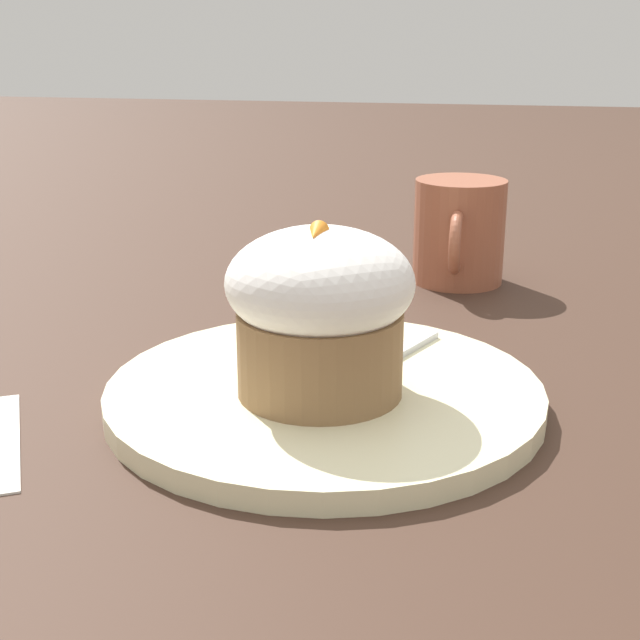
% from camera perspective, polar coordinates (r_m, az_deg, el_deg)
% --- Properties ---
extents(ground_plane, '(4.00, 4.00, 0.00)m').
position_cam_1_polar(ground_plane, '(0.49, 0.28, -5.45)').
color(ground_plane, '#3D281E').
extents(dessert_plate, '(0.24, 0.24, 0.01)m').
position_cam_1_polar(dessert_plate, '(0.49, 0.29, -4.77)').
color(dessert_plate, beige).
rests_on(dessert_plate, ground_plane).
extents(carrot_cake, '(0.10, 0.10, 0.09)m').
position_cam_1_polar(carrot_cake, '(0.46, -0.00, 0.67)').
color(carrot_cake, olive).
rests_on(carrot_cake, dessert_plate).
extents(spoon, '(0.12, 0.07, 0.01)m').
position_cam_1_polar(spoon, '(0.49, 2.39, -3.41)').
color(spoon, silver).
rests_on(spoon, dessert_plate).
extents(coffee_cup, '(0.10, 0.07, 0.08)m').
position_cam_1_polar(coffee_cup, '(0.73, 8.88, 5.60)').
color(coffee_cup, '#9E563D').
rests_on(coffee_cup, ground_plane).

